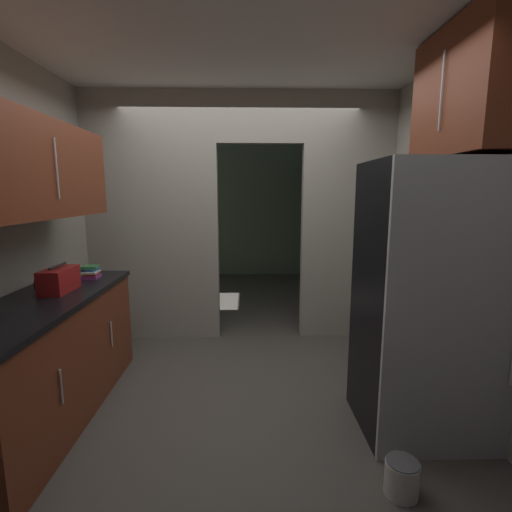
% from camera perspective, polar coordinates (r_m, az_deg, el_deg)
% --- Properties ---
extents(ground, '(20.00, 20.00, 0.00)m').
position_cam_1_polar(ground, '(3.31, -2.58, -19.81)').
color(ground, '#47423D').
extents(kitchen_overhead_slab, '(3.74, 6.47, 0.06)m').
position_cam_1_polar(kitchen_overhead_slab, '(3.43, -2.84, 28.17)').
color(kitchen_overhead_slab, silver).
extents(kitchen_partition, '(3.34, 0.12, 2.69)m').
position_cam_1_polar(kitchen_partition, '(4.12, -3.28, 6.76)').
color(kitchen_partition, '#9E998C').
rests_on(kitchen_partition, ground).
extents(adjoining_room_shell, '(3.34, 3.38, 2.69)m').
position_cam_1_polar(adjoining_room_shell, '(6.34, -2.09, 7.05)').
color(adjoining_room_shell, slate).
rests_on(adjoining_room_shell, ground).
extents(refrigerator, '(0.83, 0.72, 1.83)m').
position_cam_1_polar(refrigerator, '(2.75, 24.75, -6.25)').
color(refrigerator, black).
rests_on(refrigerator, ground).
extents(lower_cabinet_run, '(0.62, 1.92, 0.90)m').
position_cam_1_polar(lower_cabinet_run, '(3.13, -29.30, -13.68)').
color(lower_cabinet_run, maroon).
rests_on(lower_cabinet_run, ground).
extents(upper_cabinet_counterside, '(0.36, 1.73, 0.66)m').
position_cam_1_polar(upper_cabinet_counterside, '(2.91, -31.48, 11.36)').
color(upper_cabinet_counterside, maroon).
extents(upper_cabinet_fridgeside, '(0.36, 0.91, 0.81)m').
position_cam_1_polar(upper_cabinet_fridgeside, '(2.92, 29.92, 21.03)').
color(upper_cabinet_fridgeside, maroon).
extents(boombox, '(0.18, 0.34, 0.20)m').
position_cam_1_polar(boombox, '(3.13, -27.98, -3.26)').
color(boombox, maroon).
rests_on(boombox, lower_cabinet_run).
extents(book_stack, '(0.15, 0.17, 0.11)m').
position_cam_1_polar(book_stack, '(3.51, -23.96, -2.32)').
color(book_stack, '#8C3893').
rests_on(book_stack, lower_cabinet_run).
extents(paint_can, '(0.18, 0.18, 0.20)m').
position_cam_1_polar(paint_can, '(2.48, 21.41, -29.06)').
color(paint_can, silver).
rests_on(paint_can, ground).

